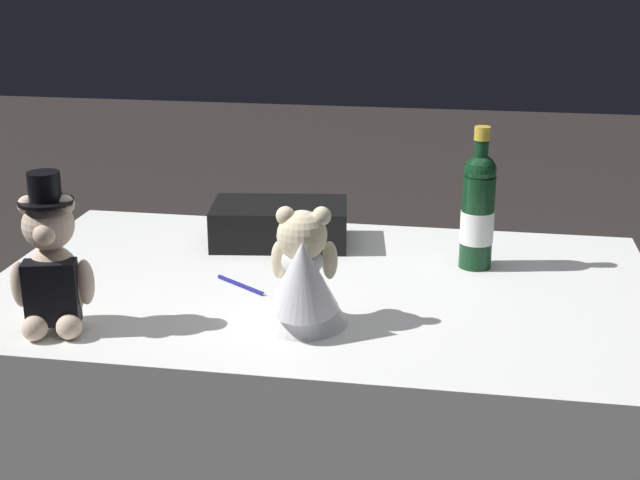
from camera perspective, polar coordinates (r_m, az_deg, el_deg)
reception_table at (r=2.07m, az=-0.00°, el=-12.08°), size 1.42×0.86×0.71m
teddy_bear_groom at (r=1.73m, az=-16.84°, el=-1.74°), size 0.15×0.14×0.30m
teddy_bear_bride at (r=1.67m, az=-1.06°, el=-2.36°), size 0.18×0.22×0.23m
champagne_bottle at (r=2.00m, az=10.10°, el=1.95°), size 0.07×0.07×0.32m
signing_pen at (r=1.90m, az=-5.04°, el=-2.93°), size 0.13×0.09×0.01m
gift_case_black at (r=2.15m, az=-2.59°, el=1.06°), size 0.35×0.23×0.10m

